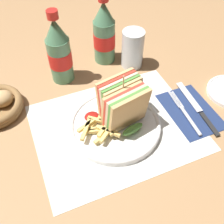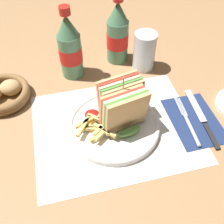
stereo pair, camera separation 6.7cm
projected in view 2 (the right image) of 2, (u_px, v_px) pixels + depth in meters
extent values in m
plane|color=#9E754C|center=(105.00, 124.00, 0.70)|extent=(4.00, 4.00, 0.00)
cube|color=silver|center=(115.00, 127.00, 0.69)|extent=(0.42, 0.33, 0.00)
cylinder|color=white|center=(114.00, 126.00, 0.69)|extent=(0.24, 0.24, 0.01)
torus|color=white|center=(114.00, 124.00, 0.68)|extent=(0.24, 0.24, 0.01)
cube|color=tan|center=(127.00, 114.00, 0.62)|extent=(0.11, 0.04, 0.11)
cube|color=#518E3D|center=(125.00, 112.00, 0.63)|extent=(0.11, 0.04, 0.11)
cube|color=beige|center=(124.00, 110.00, 0.63)|extent=(0.11, 0.04, 0.11)
cube|color=red|center=(122.00, 108.00, 0.64)|extent=(0.11, 0.04, 0.11)
cube|color=tan|center=(120.00, 106.00, 0.64)|extent=(0.11, 0.04, 0.11)
ellipsoid|color=#518E3D|center=(130.00, 131.00, 0.65)|extent=(0.06, 0.03, 0.02)
cube|color=tan|center=(124.00, 105.00, 0.65)|extent=(0.11, 0.04, 0.11)
cube|color=#518E3D|center=(123.00, 102.00, 0.65)|extent=(0.11, 0.04, 0.11)
cube|color=beige|center=(121.00, 99.00, 0.66)|extent=(0.11, 0.04, 0.11)
cube|color=red|center=(119.00, 97.00, 0.66)|extent=(0.11, 0.04, 0.11)
cube|color=tan|center=(118.00, 94.00, 0.66)|extent=(0.11, 0.04, 0.11)
ellipsoid|color=#518E3D|center=(124.00, 117.00, 0.68)|extent=(0.06, 0.03, 0.02)
cylinder|color=tan|center=(123.00, 100.00, 0.63)|extent=(0.00, 0.00, 0.14)
cube|color=#E5C166|center=(96.00, 127.00, 0.66)|extent=(0.07, 0.02, 0.01)
cube|color=#E5C166|center=(99.00, 135.00, 0.64)|extent=(0.05, 0.03, 0.01)
cube|color=#E5C166|center=(97.00, 129.00, 0.66)|extent=(0.06, 0.03, 0.01)
cube|color=#E5C166|center=(91.00, 123.00, 0.67)|extent=(0.06, 0.04, 0.01)
cube|color=#E5C166|center=(98.00, 119.00, 0.67)|extent=(0.05, 0.05, 0.01)
cube|color=#E5C166|center=(107.00, 121.00, 0.66)|extent=(0.04, 0.04, 0.01)
cube|color=#E5C166|center=(84.00, 126.00, 0.65)|extent=(0.05, 0.06, 0.01)
cube|color=#E5C166|center=(106.00, 127.00, 0.65)|extent=(0.01, 0.05, 0.01)
cube|color=#E5C166|center=(105.00, 130.00, 0.64)|extent=(0.05, 0.05, 0.01)
cube|color=#E5C166|center=(102.00, 127.00, 0.65)|extent=(0.05, 0.04, 0.01)
cube|color=#E5C166|center=(104.00, 131.00, 0.64)|extent=(0.06, 0.05, 0.01)
cube|color=#E5C166|center=(84.00, 123.00, 0.66)|extent=(0.05, 0.03, 0.01)
ellipsoid|color=maroon|center=(92.00, 114.00, 0.69)|extent=(0.04, 0.03, 0.01)
cube|color=navy|center=(194.00, 120.00, 0.71)|extent=(0.12, 0.18, 0.00)
cylinder|color=silver|center=(192.00, 130.00, 0.68)|extent=(0.02, 0.10, 0.01)
cylinder|color=silver|center=(179.00, 106.00, 0.73)|extent=(0.01, 0.07, 0.00)
cylinder|color=silver|center=(180.00, 106.00, 0.73)|extent=(0.01, 0.07, 0.00)
cylinder|color=silver|center=(181.00, 106.00, 0.73)|extent=(0.01, 0.07, 0.00)
cylinder|color=silver|center=(183.00, 106.00, 0.73)|extent=(0.01, 0.07, 0.00)
cube|color=black|center=(211.00, 136.00, 0.67)|extent=(0.02, 0.08, 0.00)
cube|color=silver|center=(196.00, 106.00, 0.73)|extent=(0.03, 0.12, 0.00)
cylinder|color=#4C7F5B|center=(71.00, 56.00, 0.79)|extent=(0.07, 0.07, 0.14)
cylinder|color=red|center=(71.00, 54.00, 0.78)|extent=(0.07, 0.07, 0.05)
cone|color=#4C7F5B|center=(67.00, 25.00, 0.71)|extent=(0.06, 0.06, 0.06)
cylinder|color=red|center=(65.00, 10.00, 0.68)|extent=(0.03, 0.03, 0.02)
cylinder|color=#4C7F5B|center=(117.00, 41.00, 0.84)|extent=(0.07, 0.07, 0.14)
cylinder|color=red|center=(117.00, 40.00, 0.83)|extent=(0.07, 0.07, 0.05)
cone|color=#4C7F5B|center=(118.00, 12.00, 0.76)|extent=(0.06, 0.06, 0.06)
cylinder|color=silver|center=(144.00, 51.00, 0.81)|extent=(0.07, 0.07, 0.12)
cylinder|color=olive|center=(4.00, 97.00, 0.76)|extent=(0.14, 0.14, 0.01)
torus|color=olive|center=(3.00, 95.00, 0.75)|extent=(0.16, 0.16, 0.02)
torus|color=olive|center=(2.00, 92.00, 0.74)|extent=(0.16, 0.16, 0.02)
ellipsoid|color=tan|center=(11.00, 87.00, 0.74)|extent=(0.06, 0.05, 0.04)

